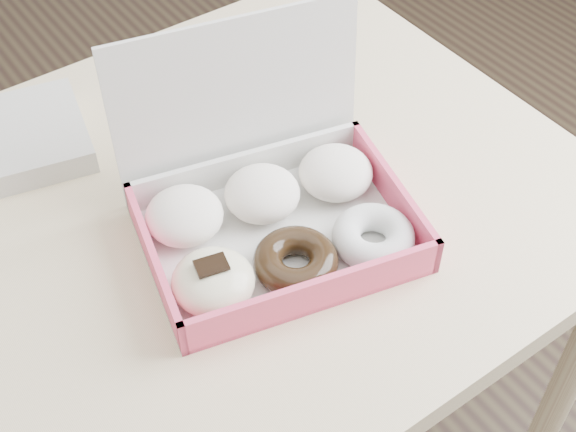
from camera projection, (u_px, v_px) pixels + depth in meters
table at (156, 275)px, 1.09m from camera, size 1.20×0.80×0.75m
donut_box at (270, 211)px, 1.01m from camera, size 0.39×0.34×0.24m
newspapers at (4, 143)px, 1.13m from camera, size 0.26×0.23×0.04m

